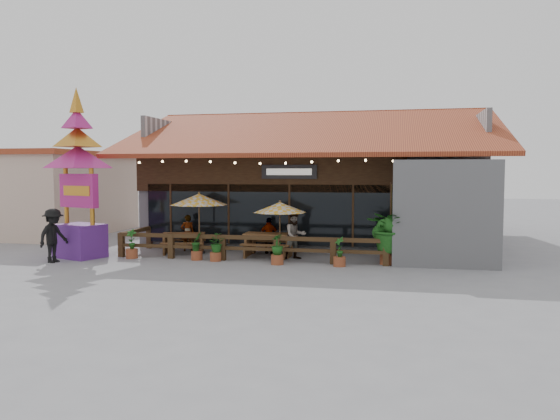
% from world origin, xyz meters
% --- Properties ---
extents(ground, '(100.00, 100.00, 0.00)m').
position_xyz_m(ground, '(0.00, 0.00, 0.00)').
color(ground, gray).
rests_on(ground, ground).
extents(restaurant_building, '(15.50, 14.73, 6.09)m').
position_xyz_m(restaurant_building, '(0.26, 6.61, 2.21)').
color(restaurant_building, '#B5B5BA').
rests_on(restaurant_building, ground).
extents(patio_railing, '(10.00, 2.60, 0.92)m').
position_xyz_m(patio_railing, '(-2.25, -0.27, 0.61)').
color(patio_railing, '#422D17').
rests_on(patio_railing, ground).
extents(neighbor_building, '(8.40, 8.40, 4.22)m').
position_xyz_m(neighbor_building, '(-15.00, 6.00, 2.14)').
color(neighbor_building, beige).
rests_on(neighbor_building, ground).
extents(umbrella_left, '(2.75, 2.75, 2.42)m').
position_xyz_m(umbrella_left, '(-3.93, 0.94, 2.11)').
color(umbrella_left, brown).
rests_on(umbrella_left, ground).
extents(umbrella_right, '(2.56, 2.56, 2.14)m').
position_xyz_m(umbrella_right, '(-0.62, 0.62, 1.86)').
color(umbrella_right, brown).
rests_on(umbrella_right, ground).
extents(picnic_table_left, '(1.96, 1.81, 0.79)m').
position_xyz_m(picnic_table_left, '(-4.55, 0.84, 0.53)').
color(picnic_table_left, brown).
rests_on(picnic_table_left, ground).
extents(picnic_table_right, '(1.85, 1.60, 0.88)m').
position_xyz_m(picnic_table_right, '(-1.08, 0.73, 0.59)').
color(picnic_table_right, brown).
rests_on(picnic_table_right, ground).
extents(thai_sign_tower, '(3.21, 3.21, 6.78)m').
position_xyz_m(thai_sign_tower, '(-7.93, -0.97, 3.58)').
color(thai_sign_tower, '#58227F').
rests_on(thai_sign_tower, ground).
extents(tropical_plant, '(1.84, 1.96, 2.17)m').
position_xyz_m(tropical_plant, '(3.38, -0.16, 1.24)').
color(tropical_plant, brown).
rests_on(tropical_plant, ground).
extents(diner_a, '(0.64, 0.55, 1.47)m').
position_xyz_m(diner_a, '(-4.60, 1.40, 0.74)').
color(diner_a, '#3C2713').
rests_on(diner_a, ground).
extents(diner_b, '(1.08, 1.03, 1.75)m').
position_xyz_m(diner_b, '(0.02, 0.26, 0.87)').
color(diner_b, '#3C2713').
rests_on(diner_b, ground).
extents(diner_c, '(0.83, 0.35, 1.42)m').
position_xyz_m(diner_c, '(-1.22, 1.43, 0.71)').
color(diner_c, '#3C2713').
rests_on(diner_c, ground).
extents(pedestrian, '(0.91, 1.34, 1.91)m').
position_xyz_m(pedestrian, '(-8.20, -2.19, 0.95)').
color(pedestrian, black).
rests_on(pedestrian, ground).
extents(planter_a, '(0.44, 0.44, 1.08)m').
position_xyz_m(planter_a, '(-5.94, -0.77, 0.46)').
color(planter_a, brown).
rests_on(planter_a, ground).
extents(planter_b, '(0.45, 0.48, 1.01)m').
position_xyz_m(planter_b, '(-3.45, -0.64, 0.46)').
color(planter_b, brown).
rests_on(planter_b, ground).
extents(planter_c, '(0.78, 0.75, 0.99)m').
position_xyz_m(planter_c, '(-2.70, -0.74, 0.56)').
color(planter_c, brown).
rests_on(planter_c, ground).
extents(planter_d, '(0.55, 0.55, 1.05)m').
position_xyz_m(planter_d, '(-0.38, -1.00, 0.51)').
color(planter_d, brown).
rests_on(planter_d, ground).
extents(planter_e, '(0.42, 0.43, 1.01)m').
position_xyz_m(planter_e, '(1.77, -0.94, 0.42)').
color(planter_e, brown).
rests_on(planter_e, ground).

